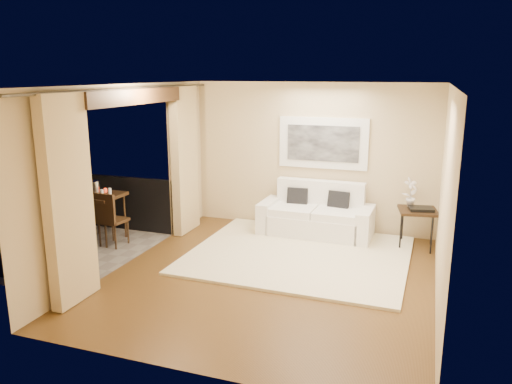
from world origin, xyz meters
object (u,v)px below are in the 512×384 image
at_px(balcony_chair_far, 109,216).
at_px(balcony_chair_near, 38,230).
at_px(side_table, 418,213).
at_px(sofa, 317,217).
at_px(orchid, 411,192).
at_px(bistro_table, 100,199).
at_px(ice_bucket, 95,187).

distance_m(balcony_chair_far, balcony_chair_near, 1.15).
bearing_deg(side_table, balcony_chair_near, -153.70).
distance_m(sofa, orchid, 1.68).
relative_size(bistro_table, balcony_chair_near, 0.90).
relative_size(bistro_table, ice_bucket, 4.16).
xyz_separation_m(bistro_table, balcony_chair_far, (0.33, -0.22, -0.21)).
distance_m(balcony_chair_near, ice_bucket, 1.39).
relative_size(sofa, balcony_chair_near, 2.16).
bearing_deg(balcony_chair_far, ice_bucket, -28.64).
height_order(orchid, bistro_table, orchid).
relative_size(balcony_chair_near, ice_bucket, 4.64).
relative_size(side_table, ice_bucket, 3.49).
bearing_deg(balcony_chair_far, side_table, -155.94).
distance_m(side_table, bistro_table, 5.38).
distance_m(bistro_table, balcony_chair_near, 1.27).
distance_m(side_table, balcony_chair_near, 6.04).
height_order(sofa, side_table, sofa).
bearing_deg(balcony_chair_near, orchid, 10.30).
bearing_deg(bistro_table, sofa, 23.93).
bearing_deg(orchid, balcony_chair_far, -159.09).
xyz_separation_m(balcony_chair_far, balcony_chair_near, (-0.56, -1.01, -0.01)).
xyz_separation_m(sofa, balcony_chair_near, (-3.69, -2.77, 0.20)).
distance_m(orchid, balcony_chair_far, 5.06).
xyz_separation_m(sofa, bistro_table, (-3.46, -1.53, 0.41)).
bearing_deg(orchid, balcony_chair_near, -151.95).
distance_m(sofa, balcony_chair_far, 3.60).
bearing_deg(ice_bucket, balcony_chair_far, -33.75).
bearing_deg(ice_bucket, balcony_chair_near, -93.08).
bearing_deg(balcony_chair_far, balcony_chair_near, 66.10).
xyz_separation_m(balcony_chair_far, ice_bucket, (-0.49, 0.33, 0.39)).
distance_m(orchid, ice_bucket, 5.41).
height_order(side_table, balcony_chair_far, balcony_chair_far).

